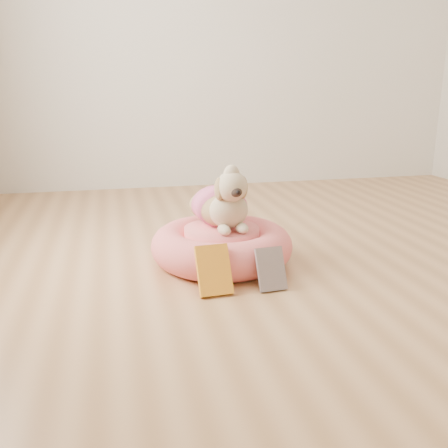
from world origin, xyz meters
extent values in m
plane|color=#AB7747|center=(0.00, 0.00, 0.00)|extent=(4.50, 4.50, 0.00)
plane|color=beige|center=(0.00, 2.25, 1.35)|extent=(4.50, 0.00, 4.50)
cylinder|color=#DE5D57|center=(-0.53, 0.30, 0.05)|extent=(0.50, 0.50, 0.11)
torus|color=#DE5D57|center=(-0.53, 0.30, 0.09)|extent=(0.69, 0.69, 0.18)
cylinder|color=#DE5D57|center=(-0.53, 0.30, 0.13)|extent=(0.37, 0.37, 0.09)
cube|color=yellow|center=(-0.64, -0.05, 0.10)|extent=(0.15, 0.14, 0.20)
cube|color=silver|center=(-0.40, -0.06, 0.09)|extent=(0.13, 0.11, 0.18)
camera|label=1|loc=(-1.04, -1.97, 0.85)|focal=40.00mm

